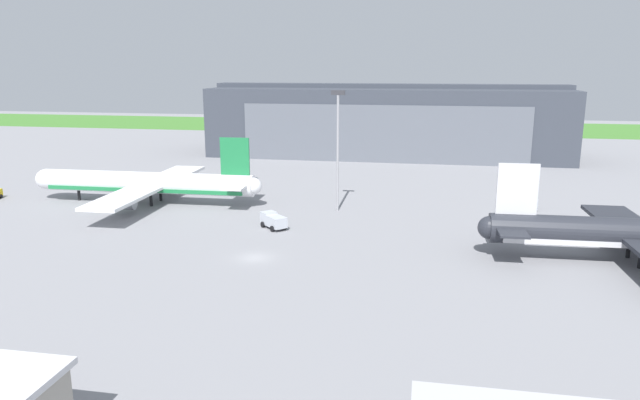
{
  "coord_description": "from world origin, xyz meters",
  "views": [
    {
      "loc": [
        22.47,
        -72.65,
        25.86
      ],
      "look_at": [
        5.66,
        18.71,
        4.07
      ],
      "focal_mm": 32.58,
      "sensor_mm": 36.0,
      "label": 1
    }
  ],
  "objects_px": {
    "airliner_far_left": "(147,183)",
    "fuel_bowser": "(526,204)",
    "maintenance_hangar": "(387,121)",
    "apron_light_mast": "(338,143)",
    "stair_truck": "(273,220)"
  },
  "relations": [
    {
      "from": "maintenance_hangar",
      "to": "fuel_bowser",
      "type": "xyz_separation_m",
      "value": [
        29.73,
        -62.53,
        -8.44
      ]
    },
    {
      "from": "fuel_bowser",
      "to": "apron_light_mast",
      "type": "xyz_separation_m",
      "value": [
        -33.55,
        -6.34,
        11.11
      ]
    },
    {
      "from": "maintenance_hangar",
      "to": "stair_truck",
      "type": "xyz_separation_m",
      "value": [
        -12.23,
        -82.08,
        -8.4
      ]
    },
    {
      "from": "airliner_far_left",
      "to": "stair_truck",
      "type": "distance_m",
      "value": 30.9
    },
    {
      "from": "maintenance_hangar",
      "to": "airliner_far_left",
      "type": "relative_size",
      "value": 2.21
    },
    {
      "from": "airliner_far_left",
      "to": "fuel_bowser",
      "type": "bearing_deg",
      "value": 5.63
    },
    {
      "from": "stair_truck",
      "to": "apron_light_mast",
      "type": "bearing_deg",
      "value": 57.52
    },
    {
      "from": "airliner_far_left",
      "to": "fuel_bowser",
      "type": "height_order",
      "value": "airliner_far_left"
    },
    {
      "from": "stair_truck",
      "to": "apron_light_mast",
      "type": "distance_m",
      "value": 19.18
    },
    {
      "from": "airliner_far_left",
      "to": "fuel_bowser",
      "type": "xyz_separation_m",
      "value": [
        70.04,
        6.91,
        -2.53
      ]
    },
    {
      "from": "apron_light_mast",
      "to": "maintenance_hangar",
      "type": "bearing_deg",
      "value": 86.83
    },
    {
      "from": "maintenance_hangar",
      "to": "apron_light_mast",
      "type": "height_order",
      "value": "apron_light_mast"
    },
    {
      "from": "stair_truck",
      "to": "fuel_bowser",
      "type": "distance_m",
      "value": 46.29
    },
    {
      "from": "airliner_far_left",
      "to": "fuel_bowser",
      "type": "distance_m",
      "value": 70.42
    },
    {
      "from": "airliner_far_left",
      "to": "apron_light_mast",
      "type": "xyz_separation_m",
      "value": [
        36.49,
        0.57,
        8.58
      ]
    }
  ]
}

